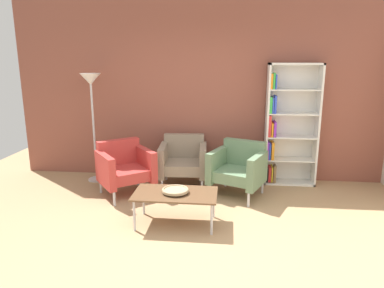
{
  "coord_description": "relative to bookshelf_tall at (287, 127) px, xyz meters",
  "views": [
    {
      "loc": [
        0.33,
        -3.36,
        1.98
      ],
      "look_at": [
        -0.12,
        0.84,
        0.95
      ],
      "focal_mm": 33.32,
      "sensor_mm": 36.0,
      "label": 1
    }
  ],
  "objects": [
    {
      "name": "coffee_table_low",
      "position": [
        -1.52,
        -1.65,
        -0.55
      ],
      "size": [
        1.0,
        0.56,
        0.4
      ],
      "color": "brown",
      "rests_on": "ground_plane"
    },
    {
      "name": "armchair_spare_guest",
      "position": [
        -1.6,
        -0.29,
        -0.5
      ],
      "size": [
        0.76,
        0.7,
        0.78
      ],
      "rotation": [
        0.0,
        0.0,
        0.06
      ],
      "color": "gray",
      "rests_on": "ground_plane"
    },
    {
      "name": "ground_plane",
      "position": [
        -1.23,
        -2.25,
        -0.92
      ],
      "size": [
        8.32,
        8.32,
        0.0
      ],
      "primitive_type": "plane",
      "color": "tan"
    },
    {
      "name": "armchair_by_bookshelf",
      "position": [
        -2.42,
        -0.74,
        -0.5
      ],
      "size": [
        0.95,
        0.94,
        0.78
      ],
      "rotation": [
        0.0,
        0.0,
        0.66
      ],
      "color": "#B73833",
      "rests_on": "ground_plane"
    },
    {
      "name": "brick_back_panel",
      "position": [
        -1.23,
        0.21,
        0.53
      ],
      "size": [
        6.4,
        0.12,
        2.9
      ],
      "primitive_type": "cube",
      "color": "brown",
      "rests_on": "ground_plane"
    },
    {
      "name": "decorative_bowl",
      "position": [
        -1.52,
        -1.65,
        -0.48
      ],
      "size": [
        0.32,
        0.32,
        0.05
      ],
      "color": "tan",
      "rests_on": "coffee_table_low"
    },
    {
      "name": "armchair_near_window",
      "position": [
        -0.75,
        -0.6,
        -0.5
      ],
      "size": [
        0.91,
        0.88,
        0.78
      ],
      "rotation": [
        0.0,
        0.0,
        -0.41
      ],
      "color": "slate",
      "rests_on": "ground_plane"
    },
    {
      "name": "floor_lamp_torchiere",
      "position": [
        -3.06,
        -0.21,
        0.53
      ],
      "size": [
        0.32,
        0.32,
        1.74
      ],
      "color": "silver",
      "rests_on": "ground_plane"
    },
    {
      "name": "bookshelf_tall",
      "position": [
        0.0,
        0.0,
        0.0
      ],
      "size": [
        0.8,
        0.3,
        1.9
      ],
      "color": "silver",
      "rests_on": "ground_plane"
    }
  ]
}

